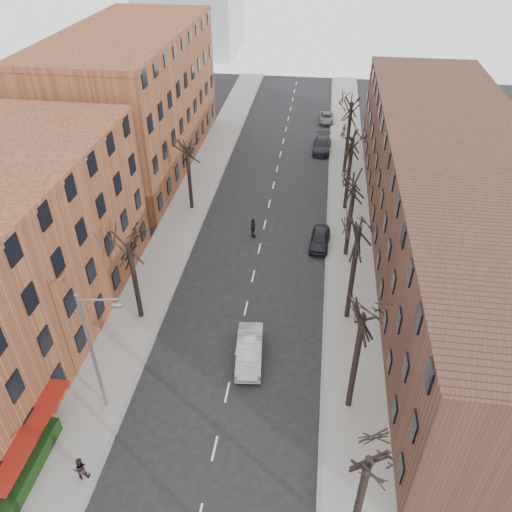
% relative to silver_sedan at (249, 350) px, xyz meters
% --- Properties ---
extents(sidewalk_left, '(4.00, 90.00, 0.15)m').
position_rel_silver_sedan_xyz_m(sidewalk_left, '(-9.00, 19.99, -0.72)').
color(sidewalk_left, gray).
rests_on(sidewalk_left, ground).
extents(sidewalk_right, '(4.00, 90.00, 0.15)m').
position_rel_silver_sedan_xyz_m(sidewalk_right, '(7.00, 19.99, -0.72)').
color(sidewalk_right, gray).
rests_on(sidewalk_right, ground).
extents(building_left_far, '(12.00, 28.00, 14.00)m').
position_rel_silver_sedan_xyz_m(building_left_far, '(-17.00, 28.99, 6.20)').
color(building_left_far, brown).
rests_on(building_left_far, ground).
extents(building_right, '(12.00, 50.00, 10.00)m').
position_rel_silver_sedan_xyz_m(building_right, '(15.00, 14.99, 4.20)').
color(building_right, '#4D2F24').
rests_on(building_right, ground).
extents(awning_left, '(1.20, 7.00, 0.15)m').
position_rel_silver_sedan_xyz_m(awning_left, '(-10.40, -9.01, -0.80)').
color(awning_left, maroon).
rests_on(awning_left, ground).
extents(hedge, '(0.80, 6.00, 1.00)m').
position_rel_silver_sedan_xyz_m(hedge, '(-10.50, -10.01, -0.15)').
color(hedge, '#193211').
rests_on(hedge, sidewalk_left).
extents(tree_right_b, '(5.20, 5.20, 10.80)m').
position_rel_silver_sedan_xyz_m(tree_right_b, '(6.60, -3.01, -0.80)').
color(tree_right_b, black).
rests_on(tree_right_b, ground).
extents(tree_right_c, '(5.20, 5.20, 11.60)m').
position_rel_silver_sedan_xyz_m(tree_right_c, '(6.60, 4.99, -0.80)').
color(tree_right_c, black).
rests_on(tree_right_c, ground).
extents(tree_right_d, '(5.20, 5.20, 10.00)m').
position_rel_silver_sedan_xyz_m(tree_right_d, '(6.60, 12.99, -0.80)').
color(tree_right_d, black).
rests_on(tree_right_d, ground).
extents(tree_right_e, '(5.20, 5.20, 10.80)m').
position_rel_silver_sedan_xyz_m(tree_right_e, '(6.60, 20.99, -0.80)').
color(tree_right_e, black).
rests_on(tree_right_e, ground).
extents(tree_right_f, '(5.20, 5.20, 11.60)m').
position_rel_silver_sedan_xyz_m(tree_right_f, '(6.60, 28.99, -0.80)').
color(tree_right_f, black).
rests_on(tree_right_f, ground).
extents(tree_left_a, '(5.20, 5.20, 9.50)m').
position_rel_silver_sedan_xyz_m(tree_left_a, '(-8.60, 2.99, -0.80)').
color(tree_left_a, black).
rests_on(tree_left_a, ground).
extents(tree_left_b, '(5.20, 5.20, 9.50)m').
position_rel_silver_sedan_xyz_m(tree_left_b, '(-8.60, 18.99, -0.80)').
color(tree_left_b, black).
rests_on(tree_left_b, ground).
extents(streetlight, '(2.45, 0.22, 9.03)m').
position_rel_silver_sedan_xyz_m(streetlight, '(-8.03, -5.01, 4.22)').
color(streetlight, slate).
rests_on(streetlight, ground).
extents(silver_sedan, '(2.14, 4.97, 1.59)m').
position_rel_silver_sedan_xyz_m(silver_sedan, '(0.00, 0.00, 0.00)').
color(silver_sedan, '#A6A8AD').
rests_on(silver_sedan, ground).
extents(parked_car_near, '(1.94, 4.25, 1.41)m').
position_rel_silver_sedan_xyz_m(parked_car_near, '(4.30, 14.18, -0.09)').
color(parked_car_near, black).
rests_on(parked_car_near, ground).
extents(parked_car_mid, '(2.27, 5.21, 1.49)m').
position_rel_silver_sedan_xyz_m(parked_car_mid, '(3.92, 34.76, -0.05)').
color(parked_car_mid, black).
rests_on(parked_car_mid, ground).
extents(parked_car_far, '(1.99, 4.16, 1.14)m').
position_rel_silver_sedan_xyz_m(parked_car_far, '(4.27, 44.43, -0.22)').
color(parked_car_far, '#5B5D62').
rests_on(parked_car_far, ground).
extents(pedestrian_b, '(0.92, 0.82, 1.56)m').
position_rel_silver_sedan_xyz_m(pedestrian_b, '(-7.68, -9.70, 0.14)').
color(pedestrian_b, black).
rests_on(pedestrian_b, sidewalk_left).
extents(pedestrian_crossing, '(0.76, 1.22, 1.94)m').
position_rel_silver_sedan_xyz_m(pedestrian_crossing, '(-1.81, 14.75, 0.18)').
color(pedestrian_crossing, black).
rests_on(pedestrian_crossing, ground).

